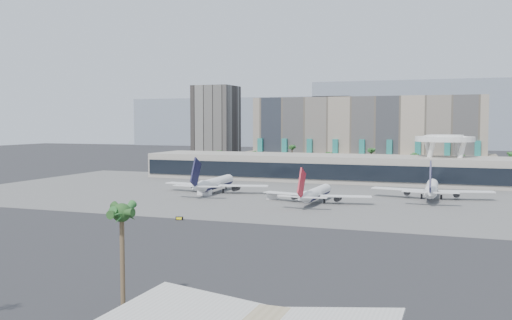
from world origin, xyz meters
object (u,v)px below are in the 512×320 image
(airliner_centre, at_px, (315,193))
(taxiway_sign, at_px, (179,218))
(airliner_right, at_px, (431,189))
(airliner_left, at_px, (214,183))
(service_vehicle_b, at_px, (272,197))
(service_vehicle_a, at_px, (204,192))

(airliner_centre, distance_m, taxiway_sign, 53.48)
(airliner_centre, distance_m, airliner_right, 43.78)
(airliner_left, height_order, airliner_right, airliner_right)
(airliner_right, height_order, service_vehicle_b, airliner_right)
(service_vehicle_a, distance_m, taxiway_sign, 54.29)
(airliner_left, bearing_deg, service_vehicle_a, -97.73)
(taxiway_sign, bearing_deg, service_vehicle_b, 58.58)
(airliner_right, bearing_deg, service_vehicle_a, -169.27)
(airliner_centre, distance_m, service_vehicle_a, 44.97)
(airliner_right, height_order, taxiway_sign, airliner_right)
(airliner_right, relative_size, taxiway_sign, 20.71)
(service_vehicle_a, bearing_deg, airliner_left, 92.25)
(airliner_right, distance_m, service_vehicle_b, 57.16)
(airliner_left, distance_m, airliner_centre, 45.99)
(airliner_right, bearing_deg, taxiway_sign, -134.53)
(service_vehicle_b, bearing_deg, taxiway_sign, -118.72)
(airliner_right, xyz_separation_m, service_vehicle_b, (-53.53, -19.86, -2.83))
(airliner_left, height_order, taxiway_sign, airliner_left)
(service_vehicle_b, bearing_deg, airliner_centre, -29.60)
(airliner_centre, bearing_deg, airliner_right, 34.33)
(airliner_centre, height_order, service_vehicle_a, airliner_centre)
(service_vehicle_a, height_order, taxiway_sign, service_vehicle_a)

